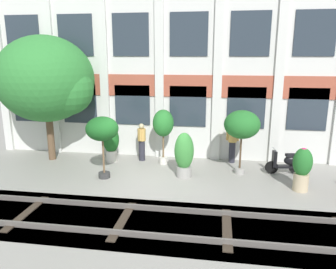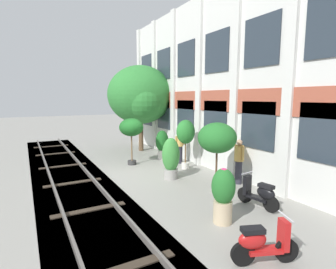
# 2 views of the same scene
# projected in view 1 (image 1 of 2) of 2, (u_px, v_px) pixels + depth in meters

# --- Properties ---
(ground_plane) EXTENTS (80.00, 80.00, 0.00)m
(ground_plane) POSITION_uv_depth(u_px,v_px,m) (146.00, 181.00, 11.63)
(ground_plane) COLOR gray
(apartment_facade) EXTENTS (14.69, 0.64, 7.83)m
(apartment_facade) POSITION_uv_depth(u_px,v_px,m) (161.00, 66.00, 13.73)
(apartment_facade) COLOR silver
(apartment_facade) RESTS_ON ground
(rail_tracks) EXTENTS (22.33, 2.80, 0.43)m
(rail_tracks) POSITION_uv_depth(u_px,v_px,m) (122.00, 225.00, 8.87)
(rail_tracks) COLOR #423F3A
(rail_tracks) RESTS_ON ground
(broadleaf_tree) EXTENTS (4.08, 3.89, 5.13)m
(broadleaf_tree) POSITION_uv_depth(u_px,v_px,m) (46.00, 82.00, 13.25)
(broadleaf_tree) COLOR brown
(broadleaf_tree) RESTS_ON ground
(potted_plant_fluted_column) EXTENTS (0.71, 0.71, 1.65)m
(potted_plant_fluted_column) POSITION_uv_depth(u_px,v_px,m) (184.00, 154.00, 11.85)
(potted_plant_fluted_column) COLOR gray
(potted_plant_fluted_column) RESTS_ON ground
(potted_plant_ribbed_drum) EXTENTS (0.61, 0.61, 1.46)m
(potted_plant_ribbed_drum) POSITION_uv_depth(u_px,v_px,m) (302.00, 167.00, 10.63)
(potted_plant_ribbed_drum) COLOR tan
(potted_plant_ribbed_drum) RESTS_ON ground
(potted_plant_terracotta_small) EXTENTS (1.15, 1.15, 2.26)m
(potted_plant_terracotta_small) POSITION_uv_depth(u_px,v_px,m) (102.00, 130.00, 11.52)
(potted_plant_terracotta_small) COLOR #333333
(potted_plant_terracotta_small) RESTS_ON ground
(potted_plant_low_pan) EXTENTS (1.31, 1.31, 2.41)m
(potted_plant_low_pan) POSITION_uv_depth(u_px,v_px,m) (242.00, 125.00, 11.93)
(potted_plant_low_pan) COLOR gray
(potted_plant_low_pan) RESTS_ON ground
(potted_plant_tall_urn) EXTENTS (0.84, 0.84, 2.25)m
(potted_plant_tall_urn) POSITION_uv_depth(u_px,v_px,m) (163.00, 125.00, 13.09)
(potted_plant_tall_urn) COLOR beige
(potted_plant_tall_urn) RESTS_ON ground
(potted_plant_stone_basin) EXTENTS (0.68, 0.68, 1.53)m
(potted_plant_stone_basin) POSITION_uv_depth(u_px,v_px,m) (111.00, 141.00, 13.54)
(potted_plant_stone_basin) COLOR beige
(potted_plant_stone_basin) RESTS_ON ground
(scooter_second_parked) EXTENTS (1.38, 0.51, 0.98)m
(scooter_second_parked) POSITION_uv_depth(u_px,v_px,m) (286.00, 162.00, 12.24)
(scooter_second_parked) COLOR black
(scooter_second_parked) RESTS_ON ground
(resident_by_doorway) EXTENTS (0.34, 0.53, 1.59)m
(resident_by_doorway) POSITION_uv_depth(u_px,v_px,m) (142.00, 141.00, 13.70)
(resident_by_doorway) COLOR #282833
(resident_by_doorway) RESTS_ON ground
(resident_watching_tracks) EXTENTS (0.53, 0.34, 1.69)m
(resident_watching_tracks) POSITION_uv_depth(u_px,v_px,m) (233.00, 141.00, 13.42)
(resident_watching_tracks) COLOR #282833
(resident_watching_tracks) RESTS_ON ground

